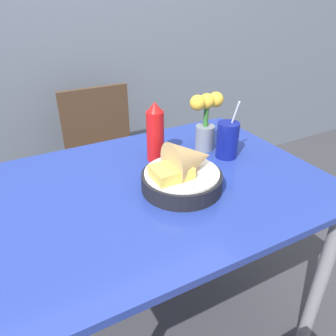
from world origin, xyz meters
TOP-DOWN VIEW (x-y plane):
  - ground_plane at (0.00, 0.00)m, footprint 12.00×12.00m
  - dining_table at (0.00, 0.00)m, footprint 1.11×0.81m
  - chair_far_window at (0.07, 0.86)m, footprint 0.40×0.40m
  - food_basket at (0.06, -0.07)m, footprint 0.26×0.26m
  - ketchup_bottle at (0.07, 0.16)m, footprint 0.06×0.06m
  - drink_cup at (0.32, 0.05)m, footprint 0.08×0.08m
  - flower_vase at (0.28, 0.15)m, footprint 0.14×0.07m

SIDE VIEW (x-z plane):
  - ground_plane at x=0.00m, z-range 0.00..0.00m
  - chair_far_window at x=0.07m, z-range 0.09..0.94m
  - dining_table at x=0.00m, z-range 0.27..1.04m
  - food_basket at x=0.06m, z-range 0.74..0.91m
  - drink_cup at x=0.32m, z-range 0.72..0.94m
  - ketchup_bottle at x=0.07m, z-range 0.76..0.99m
  - flower_vase at x=0.28m, z-range 0.78..1.01m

